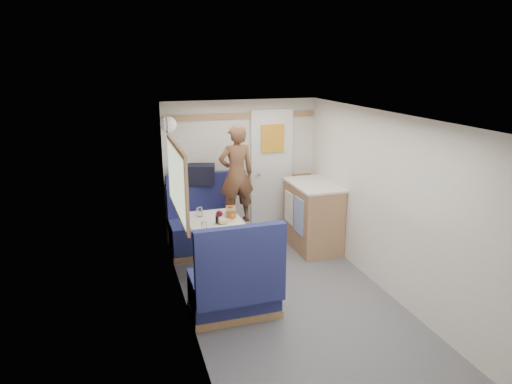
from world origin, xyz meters
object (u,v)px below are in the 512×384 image
object	(u,v)px
person	(236,174)
pepper_grinder	(217,219)
tray	(226,231)
beer_glass	(230,210)
tumbler_left	(204,227)
cheese_block	(223,221)
bench_far	(203,230)
bread_loaf	(231,212)
wine_glass	(219,214)
galley_counter	(312,215)
tumbler_mid	(200,212)
orange_fruit	(232,217)
dinette_table	(216,234)
duffel_bag	(195,174)
dome_light	(168,125)
bench_near	(235,289)

from	to	relation	value
person	pepper_grinder	size ratio (longest dim) A/B	12.65
tray	beer_glass	distance (m)	0.59
tumbler_left	cheese_block	bearing A→B (deg)	33.66
bench_far	bread_loaf	bearing A→B (deg)	-71.79
wine_glass	bread_loaf	size ratio (longest dim) A/B	0.77
tray	pepper_grinder	distance (m)	0.31
galley_counter	tumbler_mid	size ratio (longest dim) A/B	8.01
bench_far	bread_loaf	distance (m)	0.86
wine_glass	tumbler_left	xyz separation A→B (m)	(-0.21, -0.17, -0.07)
wine_glass	orange_fruit	bearing A→B (deg)	25.28
dinette_table	tumbler_left	xyz separation A→B (m)	(-0.19, -0.27, 0.21)
galley_counter	duffel_bag	xyz separation A→B (m)	(-1.51, 0.57, 0.56)
galley_counter	cheese_block	size ratio (longest dim) A/B	8.95
galley_counter	cheese_block	distance (m)	1.58
wine_glass	bread_loaf	distance (m)	0.36
tumbler_mid	pepper_grinder	world-z (taller)	tumbler_mid
wine_glass	person	bearing A→B (deg)	62.46
orange_fruit	cheese_block	world-z (taller)	orange_fruit
wine_glass	pepper_grinder	world-z (taller)	wine_glass
dome_light	person	world-z (taller)	dome_light
galley_counter	tumbler_left	distance (m)	1.88
bench_near	wine_glass	world-z (taller)	bench_near
orange_fruit	tumbler_mid	bearing A→B (deg)	141.13
duffel_bag	cheese_block	xyz separation A→B (m)	(0.11, -1.22, -0.27)
dome_light	bread_loaf	size ratio (longest dim) A/B	0.92
dinette_table	wine_glass	bearing A→B (deg)	-79.39
galley_counter	tumbler_mid	xyz separation A→B (m)	(-1.61, -0.30, 0.31)
bench_far	orange_fruit	distance (m)	1.02
dome_light	tumbler_mid	bearing A→B (deg)	-67.76
galley_counter	dome_light	bearing A→B (deg)	170.82
galley_counter	beer_glass	xyz separation A→B (m)	(-1.24, -0.34, 0.31)
bench_far	tray	xyz separation A→B (m)	(0.04, -1.21, 0.43)
beer_glass	cheese_block	bearing A→B (deg)	-117.13
bench_near	beer_glass	world-z (taller)	bench_near
person	wine_glass	world-z (taller)	person
cheese_block	tumbler_left	bearing A→B (deg)	-146.34
bench_near	tray	distance (m)	0.68
dinette_table	bread_loaf	bearing A→B (deg)	38.71
galley_counter	orange_fruit	distance (m)	1.43
duffel_bag	bench_near	bearing A→B (deg)	-73.30
bench_far	tumbler_left	xyz separation A→B (m)	(-0.19, -1.14, 0.47)
cheese_block	galley_counter	bearing A→B (deg)	24.96
beer_glass	bread_loaf	bearing A→B (deg)	-90.00
bench_far	wine_glass	distance (m)	1.11
tumbler_mid	cheese_block	bearing A→B (deg)	-59.64
bench_near	pepper_grinder	distance (m)	0.95
orange_fruit	pepper_grinder	xyz separation A→B (m)	(-0.18, -0.02, -0.00)
cheese_block	beer_glass	distance (m)	0.36
dinette_table	dome_light	size ratio (longest dim) A/B	4.60
orange_fruit	duffel_bag	bearing A→B (deg)	101.51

